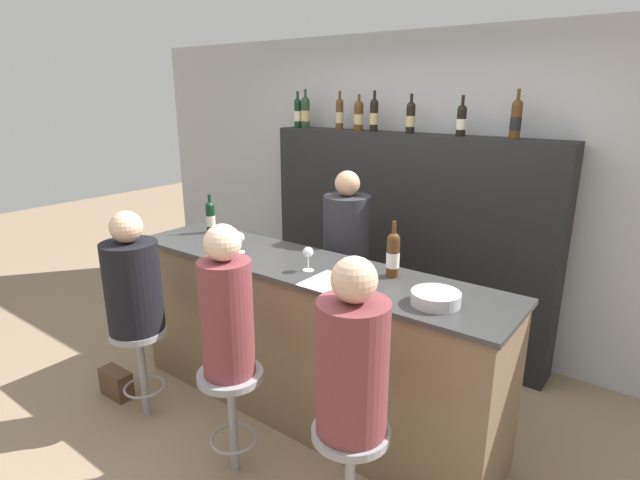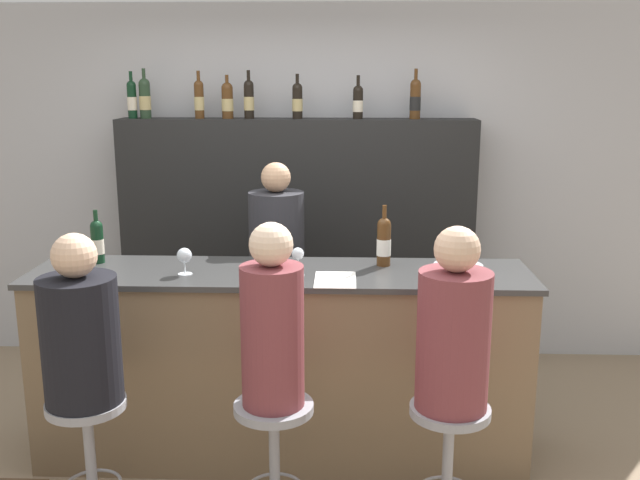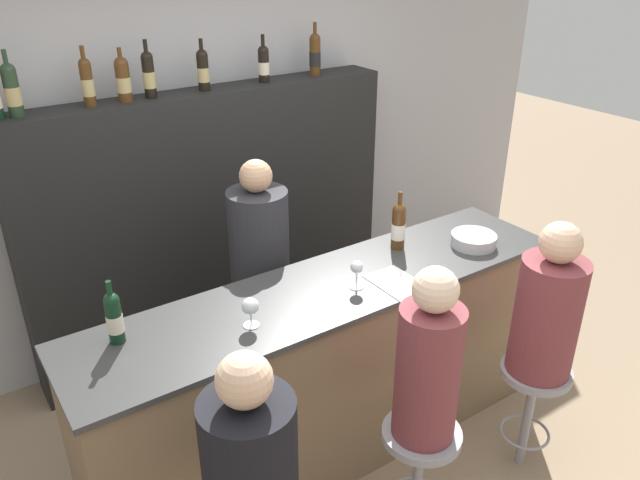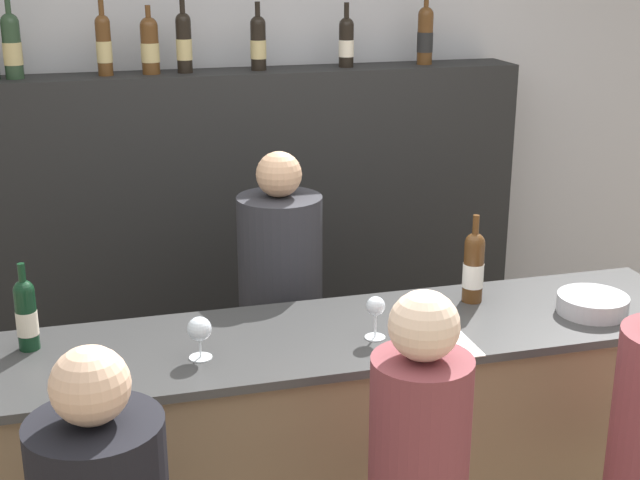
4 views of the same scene
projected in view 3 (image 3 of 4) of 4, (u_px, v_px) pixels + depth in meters
The scene contains 23 objects.
ground_plane at pixel (359, 479), 3.38m from camera, with size 16.00×16.00×0.00m, color #8C755B.
wall_back at pixel (196, 159), 4.19m from camera, with size 6.40×0.05×2.60m.
bar_counter at pixel (330, 372), 3.36m from camera, with size 2.68×0.61×1.08m.
back_bar_cabinet at pixel (215, 224), 4.20m from camera, with size 2.51×0.28×1.80m.
wine_bottle_counter_0 at pixel (114, 317), 2.65m from camera, with size 0.07×0.07×0.30m.
wine_bottle_counter_1 at pixel (399, 225), 3.44m from camera, with size 0.08×0.08×0.34m.
wine_bottle_backbar_1 at pixel (12, 90), 3.20m from camera, with size 0.08×0.08×0.34m.
wine_bottle_backbar_2 at pixel (87, 82), 3.40m from camera, with size 0.07×0.07×0.33m.
wine_bottle_backbar_3 at pixel (123, 79), 3.50m from camera, with size 0.08×0.08×0.30m.
wine_bottle_backbar_4 at pixel (149, 74), 3.57m from camera, with size 0.07×0.07×0.33m.
wine_bottle_backbar_5 at pixel (203, 69), 3.75m from camera, with size 0.07×0.07×0.31m.
wine_bottle_backbar_6 at pixel (264, 63), 3.96m from camera, with size 0.07×0.07×0.30m.
wine_bottle_backbar_7 at pixel (315, 54), 4.15m from camera, with size 0.08×0.08×0.34m.
wine_glass_0 at pixel (250, 307), 2.77m from camera, with size 0.08×0.08×0.14m.
wine_glass_1 at pixel (357, 268), 3.06m from camera, with size 0.07×0.07×0.15m.
metal_bowl at pixel (473, 240), 3.51m from camera, with size 0.25×0.25×0.07m.
tasting_menu at pixel (397, 283), 3.15m from camera, with size 0.21×0.30×0.00m.
guest_seated_left at pixel (250, 458), 2.23m from camera, with size 0.35×0.35×0.78m.
bar_stool_middle at pixel (420, 454), 2.88m from camera, with size 0.36×0.36×0.64m.
guest_seated_middle at pixel (428, 364), 2.65m from camera, with size 0.28×0.28×0.84m.
bar_stool_right at pixel (532, 390), 3.28m from camera, with size 0.36×0.36×0.64m.
guest_seated_right at pixel (548, 310), 3.06m from camera, with size 0.32×0.32×0.83m.
bartender at pixel (262, 298), 3.67m from camera, with size 0.34×0.34×1.59m.
Camera 3 is at (-1.56, -1.91, 2.67)m, focal length 35.00 mm.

